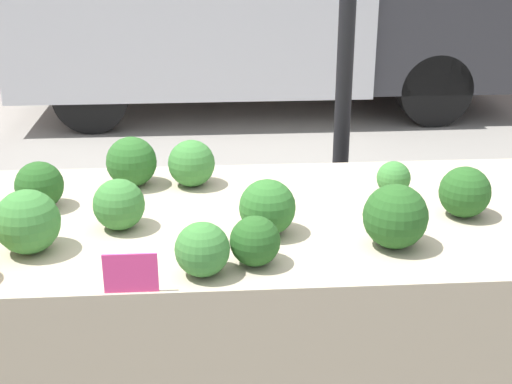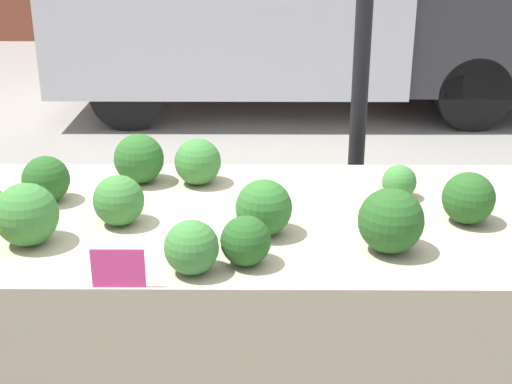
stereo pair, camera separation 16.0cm
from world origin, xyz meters
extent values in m
cylinder|color=black|center=(0.43, 0.82, 1.39)|extent=(0.07, 0.07, 2.79)
cube|color=#333338|center=(2.00, 4.81, 0.99)|extent=(1.47, 1.96, 1.41)
cylinder|color=black|center=(1.85, 3.94, 0.32)|extent=(0.64, 0.22, 0.64)
cylinder|color=black|center=(1.85, 5.68, 0.32)|extent=(0.64, 0.22, 0.64)
cylinder|color=black|center=(-1.14, 3.94, 0.32)|extent=(0.64, 0.22, 0.64)
cylinder|color=black|center=(-1.14, 5.68, 0.32)|extent=(0.64, 0.22, 0.64)
cube|color=tan|center=(0.00, 0.00, 0.88)|extent=(2.29, 0.96, 0.03)
cube|color=tan|center=(0.00, -0.48, 0.62)|extent=(2.29, 0.01, 0.49)
sphere|color=#387533|center=(-0.42, -0.07, 0.97)|extent=(0.16, 0.16, 0.16)
sphere|color=#2D6628|center=(0.02, -0.14, 0.98)|extent=(0.17, 0.17, 0.17)
sphere|color=#285B23|center=(-0.42, 0.29, 0.98)|extent=(0.18, 0.18, 0.18)
sphere|color=#387533|center=(-0.17, -0.39, 0.97)|extent=(0.15, 0.15, 0.15)
sphere|color=#387533|center=(-0.66, -0.21, 0.99)|extent=(0.19, 0.19, 0.19)
sphere|color=#387533|center=(0.48, 0.15, 0.95)|extent=(0.12, 0.12, 0.12)
sphere|color=#23511E|center=(0.38, -0.25, 0.99)|extent=(0.19, 0.19, 0.19)
sphere|color=#23511E|center=(0.66, -0.05, 0.97)|extent=(0.16, 0.16, 0.16)
sphere|color=#23511E|center=(-0.03, -0.34, 0.96)|extent=(0.14, 0.14, 0.14)
sphere|color=#387533|center=(-0.21, 0.28, 0.98)|extent=(0.17, 0.17, 0.17)
sphere|color=#23511E|center=(-0.70, 0.11, 0.97)|extent=(0.16, 0.16, 0.16)
cube|color=#E53D84|center=(-0.35, -0.47, 0.95)|extent=(0.14, 0.01, 0.11)
camera|label=1|loc=(-0.15, -2.09, 1.82)|focal=50.00mm
camera|label=2|loc=(0.01, -2.10, 1.82)|focal=50.00mm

